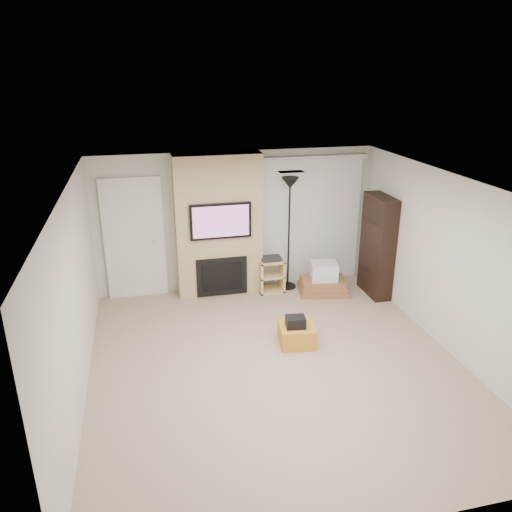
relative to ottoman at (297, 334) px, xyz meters
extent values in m
cube|color=tan|center=(-0.44, -0.45, -0.15)|extent=(5.00, 5.50, 0.00)
cube|color=white|center=(-0.44, -0.45, 2.35)|extent=(5.00, 5.50, 0.00)
cube|color=beige|center=(-0.44, 2.30, 1.10)|extent=(5.00, 0.00, 2.50)
cube|color=beige|center=(-0.44, -3.20, 1.10)|extent=(5.00, 0.00, 2.50)
cube|color=beige|center=(-2.94, -0.45, 1.10)|extent=(0.00, 5.50, 2.50)
cube|color=beige|center=(2.06, -0.45, 1.10)|extent=(0.00, 5.50, 2.50)
cube|color=silver|center=(-0.04, 0.35, 2.35)|extent=(0.35, 0.18, 0.01)
cube|color=orange|center=(0.00, 0.00, 0.00)|extent=(0.56, 0.56, 0.30)
cube|color=black|center=(-0.03, -0.04, 0.23)|extent=(0.31, 0.25, 0.16)
cube|color=tan|center=(-0.79, 2.10, 1.10)|extent=(1.50, 0.40, 2.50)
cube|color=black|center=(-0.79, 1.87, 1.25)|extent=(1.05, 0.06, 0.62)
cube|color=#93558F|center=(-0.79, 1.83, 1.25)|extent=(0.96, 0.00, 0.54)
cube|color=black|center=(-0.79, 1.89, 0.22)|extent=(0.90, 0.04, 0.70)
cube|color=black|center=(-0.79, 1.87, 0.22)|extent=(0.70, 0.02, 0.50)
cube|color=silver|center=(-2.24, 2.26, 0.92)|extent=(1.02, 0.08, 2.14)
cube|color=#AFADA9|center=(-2.24, 2.27, 0.87)|extent=(0.90, 0.05, 2.05)
cylinder|color=silver|center=(-1.90, 2.22, 0.85)|extent=(0.07, 0.06, 0.07)
cube|color=silver|center=(0.96, 2.24, 2.18)|extent=(1.98, 0.10, 0.08)
cube|color=white|center=(0.96, 2.25, 0.99)|extent=(1.90, 0.03, 2.29)
cylinder|color=black|center=(0.46, 1.98, -0.13)|extent=(0.31, 0.31, 0.03)
cylinder|color=black|center=(0.46, 1.98, 0.83)|extent=(0.03, 0.03, 1.92)
cone|color=black|center=(0.46, 1.98, 1.81)|extent=(0.31, 0.31, 0.20)
cube|color=#DEBF7B|center=(-0.10, 1.90, 0.15)|extent=(0.04, 0.38, 0.60)
cube|color=#DEBF7B|center=(0.31, 1.90, 0.15)|extent=(0.04, 0.38, 0.60)
cube|color=#DEBF7B|center=(0.11, 1.90, -0.14)|extent=(0.45, 0.38, 0.03)
cube|color=#DEBF7B|center=(0.11, 1.90, 0.15)|extent=(0.45, 0.38, 0.03)
cube|color=#DEBF7B|center=(0.11, 1.90, 0.43)|extent=(0.45, 0.38, 0.03)
cube|color=black|center=(0.11, 1.90, 0.48)|extent=(0.35, 0.25, 0.06)
cube|color=#91603B|center=(1.02, 1.62, -0.10)|extent=(0.95, 0.79, 0.09)
cube|color=#91603B|center=(1.02, 1.62, -0.02)|extent=(0.91, 0.74, 0.08)
cube|color=#91603B|center=(1.02, 1.62, 0.07)|extent=(0.86, 0.69, 0.08)
cube|color=silver|center=(1.02, 1.62, 0.26)|extent=(0.54, 0.49, 0.31)
cube|color=black|center=(1.90, 1.37, 0.75)|extent=(0.30, 0.80, 1.80)
cube|color=black|center=(1.88, 1.37, 0.30)|extent=(0.26, 0.72, 0.02)
cube|color=black|center=(1.88, 1.37, 0.75)|extent=(0.26, 0.72, 0.02)
cube|color=black|center=(1.88, 1.37, 1.20)|extent=(0.26, 0.72, 0.02)
camera|label=1|loc=(-2.07, -6.15, 3.70)|focal=35.00mm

